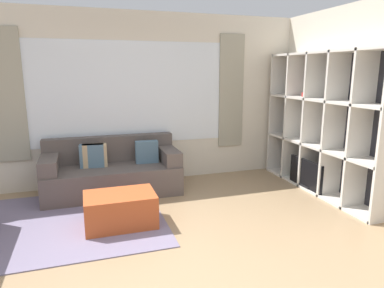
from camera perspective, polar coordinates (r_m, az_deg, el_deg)
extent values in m
plane|color=#9E7F5B|center=(3.31, -2.27, -20.85)|extent=(16.00, 16.00, 0.00)
cube|color=beige|center=(5.56, -10.30, 7.30)|extent=(6.86, 0.07, 2.70)
cube|color=white|center=(5.52, -10.28, 8.30)|extent=(3.11, 0.01, 1.60)
cube|color=#9E9984|center=(5.54, -28.36, 7.07)|extent=(0.44, 0.03, 1.90)
cube|color=#9E9984|center=(5.98, 6.54, 8.70)|extent=(0.44, 0.03, 1.90)
cube|color=beige|center=(5.45, 23.71, 6.38)|extent=(0.07, 3.98, 2.70)
cube|color=slate|center=(4.54, -22.18, -12.11)|extent=(2.61, 2.03, 0.01)
cube|color=#232328|center=(5.52, 22.51, 3.25)|extent=(0.02, 2.38, 2.07)
cube|color=silver|center=(4.87, 26.20, 1.86)|extent=(0.39, 0.04, 2.07)
cube|color=silver|center=(5.22, 22.61, 2.78)|extent=(0.39, 0.04, 2.07)
cube|color=silver|center=(5.59, 19.47, 3.58)|extent=(0.39, 0.04, 2.07)
cube|color=silver|center=(5.97, 16.72, 4.27)|extent=(0.39, 0.04, 2.07)
cube|color=silver|center=(6.36, 14.30, 4.87)|extent=(0.39, 0.04, 2.07)
cube|color=silver|center=(5.64, 20.20, -7.08)|extent=(0.39, 2.38, 0.04)
cube|color=silver|center=(5.46, 20.71, -0.39)|extent=(0.39, 2.38, 0.04)
cube|color=silver|center=(5.36, 21.26, 6.84)|extent=(0.39, 2.38, 0.04)
cube|color=silver|center=(5.35, 21.83, 14.02)|extent=(0.39, 2.38, 0.04)
cube|color=black|center=(5.55, 18.42, -4.69)|extent=(0.04, 0.76, 0.43)
cube|color=black|center=(5.63, 18.44, -6.63)|extent=(0.10, 0.24, 0.03)
cylinder|color=#388947|center=(5.98, 17.17, -4.85)|extent=(0.07, 0.07, 0.15)
cube|color=#232328|center=(5.95, 17.43, -5.31)|extent=(0.09, 0.09, 0.08)
cylinder|color=red|center=(5.71, 18.29, 7.83)|extent=(0.10, 0.10, 0.06)
cube|color=#564C47|center=(5.25, -13.03, -5.85)|extent=(1.95, 0.83, 0.42)
cube|color=#564C47|center=(5.45, -13.53, -0.75)|extent=(1.95, 0.18, 0.39)
cube|color=#564C47|center=(5.17, -22.70, -3.12)|extent=(0.24, 0.77, 0.21)
cube|color=#564C47|center=(5.29, -3.92, -1.85)|extent=(0.24, 0.77, 0.21)
cube|color=tan|center=(5.18, -15.86, -1.87)|extent=(0.35, 0.14, 0.34)
cube|color=slate|center=(5.25, -7.55, -1.31)|extent=(0.35, 0.14, 0.34)
cube|color=slate|center=(5.18, -16.34, -1.91)|extent=(0.35, 0.15, 0.34)
cube|color=#B74C23|center=(4.19, -11.87, -10.67)|extent=(0.82, 0.55, 0.39)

